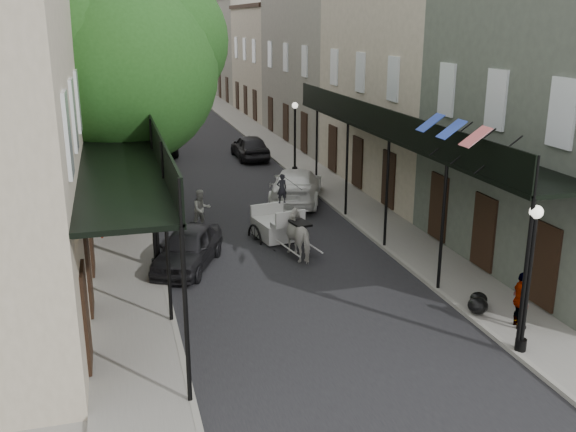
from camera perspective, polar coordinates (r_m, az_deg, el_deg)
ground at (r=16.94m, az=4.23°, el=-10.80°), size 140.00×140.00×0.00m
road at (r=35.35m, az=-6.71°, el=4.00°), size 8.00×90.00×0.01m
sidewalk_left at (r=34.95m, az=-14.85°, el=3.49°), size 2.20×90.00×0.12m
sidewalk_right at (r=36.41m, az=1.10°, el=4.58°), size 2.20×90.00×0.12m
building_row_left at (r=44.28m, az=-20.43°, el=12.56°), size 5.00×80.00×10.50m
building_row_right at (r=46.25m, az=1.90°, el=13.72°), size 5.00×80.00×10.50m
gallery_left at (r=21.40m, az=-14.30°, el=6.15°), size 2.20×18.05×4.88m
gallery_right at (r=23.60m, az=9.78°, el=7.41°), size 2.20×18.05×4.88m
tree_near at (r=24.30m, az=-13.54°, el=13.25°), size 7.31×6.80×9.63m
tree_far at (r=38.31m, az=-14.50°, el=13.41°), size 6.45×6.00×8.61m
lamppost_right_near at (r=16.30m, az=20.60°, el=-5.13°), size 0.32×0.32×3.71m
lamppost_left at (r=20.93m, az=-11.94°, el=0.43°), size 0.32×0.32×3.71m
lamppost_right_far at (r=33.89m, az=0.62°, el=7.08°), size 0.32×0.32×3.71m
horse at (r=22.13m, az=1.20°, el=-1.71°), size 1.17×1.99×1.58m
carriage at (r=24.18m, az=-1.44°, el=0.51°), size 1.85×2.53×2.64m
pedestrian_walking at (r=25.40m, az=-7.70°, el=0.61°), size 0.90×0.78×1.57m
pedestrian_sidewalk_left at (r=27.84m, az=-13.28°, el=2.35°), size 1.40×1.28×1.88m
pedestrian_sidewalk_right at (r=17.93m, az=20.00°, el=-7.05°), size 0.60×0.97×1.54m
car_left_near at (r=21.49m, az=-8.89°, el=-2.83°), size 3.09×4.24×1.34m
car_left_mid at (r=31.08m, az=-12.20°, el=3.26°), size 2.05×4.47×1.42m
car_left_far at (r=40.24m, az=-11.66°, el=6.37°), size 2.35×5.08×1.41m
car_right_near at (r=28.90m, az=0.73°, el=2.72°), size 3.84×5.65×1.52m
car_right_far at (r=38.18m, az=-3.41°, el=6.17°), size 1.75×4.30×1.46m
trash_bags at (r=18.80m, az=16.54°, el=-7.42°), size 0.82×0.97×0.47m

